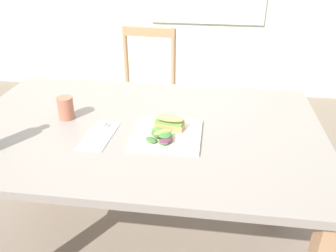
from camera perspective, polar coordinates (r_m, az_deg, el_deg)
The scene contains 9 objects.
ground_plane at distance 1.87m, azimuth -7.30°, elevation -19.85°, with size 8.78×8.78×0.00m, color #7A6B5B.
dining_table at distance 1.43m, azimuth -4.32°, elevation -3.89°, with size 1.42×0.91×0.74m.
chair_wooden_far at distance 2.40m, azimuth -3.76°, elevation 5.28°, with size 0.43×0.43×0.87m.
plate_lunch at distance 1.30m, azimuth -0.24°, elevation -1.42°, with size 0.26×0.26×0.01m, color beige.
sandwich_half_front at distance 1.31m, azimuth 0.20°, elevation 0.68°, with size 0.12×0.07×0.06m.
salad_mixed_greens at distance 1.25m, azimuth -0.87°, elevation -1.57°, with size 0.11×0.13×0.03m.
napkin_folded at distance 1.32m, azimuth -11.20°, elevation -1.51°, with size 0.10×0.22×0.00m, color silver.
fork_on_napkin at distance 1.33m, azimuth -10.91°, elevation -1.02°, with size 0.04×0.19×0.00m.
cup_extra_side at distance 1.47m, azimuth -16.43°, elevation 2.86°, with size 0.06×0.06×0.09m, color #B2664C.
Camera 1 is at (0.39, -1.19, 1.39)m, focal length 37.13 mm.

